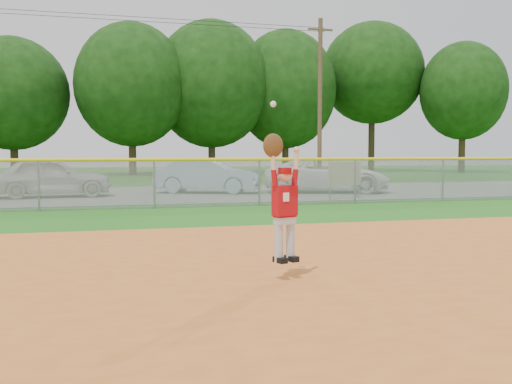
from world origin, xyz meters
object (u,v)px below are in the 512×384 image
car_blue (208,176)px  ballplayer (283,199)px  car_white_a (51,177)px  sponsor_sign (345,175)px  car_white_b (327,175)px

car_blue → ballplayer: ballplayer is taller
car_white_a → sponsor_sign: bearing=-115.3°
car_white_a → car_blue: car_white_a is taller
car_white_a → car_blue: 6.17m
car_white_b → ballplayer: ballplayer is taller
car_white_b → sponsor_sign: size_ratio=3.56×
car_white_b → car_white_a: bearing=107.7°
car_white_a → sponsor_sign: 11.03m
sponsor_sign → car_blue: bearing=135.1°
sponsor_sign → ballplayer: (-6.13, -12.07, 0.21)m
car_white_a → car_white_b: bearing=-97.7°
ballplayer → car_white_b: bearing=66.3°
car_white_a → car_blue: bearing=-89.8°
car_white_a → ballplayer: bearing=-171.0°
car_blue → car_white_b: (4.93, -0.96, 0.02)m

